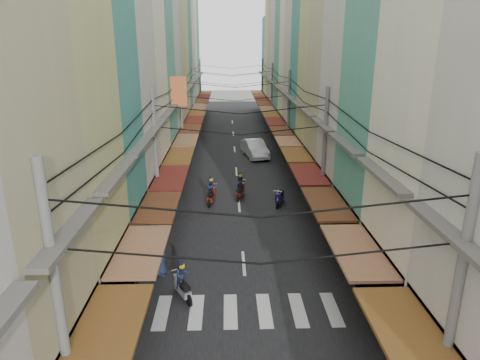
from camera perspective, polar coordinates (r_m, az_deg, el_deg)
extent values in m
plane|color=slate|center=(23.56, 0.30, -8.71)|extent=(160.00, 160.00, 0.00)
cube|color=black|center=(42.40, -0.68, 3.46)|extent=(10.00, 80.00, 0.02)
cube|color=slate|center=(42.77, -9.43, 3.37)|extent=(3.00, 80.00, 0.06)
cube|color=slate|center=(43.00, 8.03, 3.52)|extent=(3.00, 80.00, 0.06)
cube|color=silver|center=(18.56, -10.35, -16.95)|extent=(0.55, 2.40, 0.01)
cube|color=silver|center=(18.41, -5.84, -17.05)|extent=(0.55, 2.40, 0.01)
cube|color=silver|center=(18.36, -1.28, -17.05)|extent=(0.55, 2.40, 0.01)
cube|color=silver|center=(18.42, 3.28, -16.95)|extent=(0.55, 2.40, 0.01)
cube|color=silver|center=(18.59, 7.77, -16.76)|extent=(0.55, 2.40, 0.01)
cube|color=silver|center=(18.85, 12.15, -16.47)|extent=(0.55, 2.40, 0.01)
cube|color=brown|center=(13.02, -17.12, -18.40)|extent=(1.80, 4.34, 0.12)
cube|color=#595651|center=(11.75, -21.52, -6.15)|extent=(0.50, 4.24, 0.15)
cube|color=tan|center=(16.67, -27.63, 6.77)|extent=(6.00, 4.70, 15.81)
cube|color=black|center=(17.94, -17.58, -12.93)|extent=(1.20, 4.52, 3.20)
cube|color=#986445|center=(16.93, -13.07, -9.06)|extent=(1.80, 4.33, 0.12)
cube|color=#595651|center=(15.98, -16.11, 0.66)|extent=(0.50, 4.23, 0.15)
cube|color=teal|center=(20.63, -23.00, 13.97)|extent=(6.00, 4.30, 19.25)
cube|color=black|center=(21.80, -14.51, -6.95)|extent=(1.20, 4.13, 3.20)
cube|color=brown|center=(20.98, -10.80, -3.52)|extent=(1.80, 3.96, 0.12)
cube|color=#595651|center=(20.22, -13.11, 4.43)|extent=(0.50, 3.87, 0.15)
cube|color=beige|center=(25.08, -19.37, 16.74)|extent=(6.00, 5.14, 20.93)
cube|color=black|center=(26.07, -12.34, -2.62)|extent=(1.20, 4.94, 3.20)
cube|color=maroon|center=(25.39, -9.22, 0.35)|extent=(1.80, 4.73, 0.12)
cube|color=#595651|center=(24.76, -11.07, 6.97)|extent=(0.50, 4.63, 0.15)
cube|color=#EAE4C6|center=(30.01, -16.18, 13.69)|extent=(6.00, 4.95, 17.43)
cube|color=black|center=(30.79, -10.72, 0.65)|extent=(1.20, 4.75, 3.20)
cube|color=brown|center=(30.21, -8.05, 3.22)|extent=(1.80, 4.56, 0.12)
cube|color=#595651|center=(29.68, -9.57, 8.81)|extent=(0.50, 4.46, 0.15)
cube|color=#529E89|center=(34.88, -14.12, 13.42)|extent=(6.00, 4.99, 16.32)
cube|color=black|center=(35.52, -9.54, 3.02)|extent=(1.20, 4.80, 3.20)
cube|color=#986445|center=(35.02, -7.22, 5.27)|extent=(1.80, 4.60, 0.12)
cube|color=#595651|center=(34.57, -8.50, 10.11)|extent=(0.50, 4.50, 0.15)
cube|color=beige|center=(39.54, -13.01, 18.72)|extent=(6.00, 4.65, 22.87)
cube|color=black|center=(40.16, -8.67, 4.78)|extent=(1.20, 4.46, 3.20)
cube|color=brown|center=(39.72, -6.60, 6.79)|extent=(1.80, 4.27, 0.12)
cube|color=#595651|center=(39.33, -7.71, 11.06)|extent=(0.50, 4.18, 0.15)
cube|color=tan|center=(44.23, -11.71, 17.17)|extent=(6.00, 4.89, 20.58)
cube|color=black|center=(44.79, -7.97, 6.16)|extent=(1.20, 4.70, 3.20)
cube|color=maroon|center=(44.40, -6.11, 7.97)|extent=(1.80, 4.50, 0.12)
cube|color=#595651|center=(44.04, -7.10, 11.79)|extent=(0.50, 4.40, 0.15)
cube|color=tan|center=(48.89, -10.70, 16.00)|extent=(6.00, 4.52, 18.44)
cube|color=black|center=(49.39, -7.42, 7.26)|extent=(1.20, 4.34, 3.20)
cube|color=brown|center=(49.03, -5.72, 8.91)|extent=(1.80, 4.16, 0.12)
cube|color=#595651|center=(48.71, -6.61, 12.38)|extent=(0.50, 4.07, 0.15)
cube|color=teal|center=(53.68, -9.97, 17.34)|extent=(6.00, 5.20, 20.63)
cube|color=black|center=(54.15, -6.94, 8.21)|extent=(1.20, 4.99, 3.20)
cube|color=#986445|center=(53.83, -5.38, 9.71)|extent=(1.80, 4.78, 0.12)
cube|color=#595651|center=(53.53, -6.19, 12.87)|extent=(0.50, 4.68, 0.15)
cube|color=beige|center=(58.72, -9.36, 18.89)|extent=(6.00, 4.94, 23.70)
cube|color=black|center=(59.14, -6.52, 9.03)|extent=(1.20, 4.74, 3.20)
cube|color=brown|center=(58.84, -5.09, 10.41)|extent=(1.80, 4.55, 0.12)
cube|color=#595651|center=(58.57, -5.82, 13.30)|extent=(0.50, 4.45, 0.15)
cube|color=#EAE4C6|center=(63.62, -8.72, 17.66)|extent=(6.00, 4.96, 21.12)
cube|color=black|center=(64.02, -6.18, 9.71)|extent=(1.20, 4.76, 3.20)
cube|color=maroon|center=(63.74, -4.85, 10.98)|extent=(1.80, 4.56, 0.12)
cube|color=#595651|center=(63.50, -5.52, 13.66)|extent=(0.50, 4.46, 0.15)
cube|color=#529E89|center=(68.59, -8.20, 17.17)|extent=(6.00, 5.04, 19.90)
cube|color=black|center=(68.96, -5.87, 10.30)|extent=(1.20, 4.84, 3.20)
cube|color=brown|center=(68.70, -4.64, 11.48)|extent=(1.80, 4.64, 0.12)
cube|color=#595651|center=(68.47, -5.26, 13.96)|extent=(0.50, 4.54, 0.15)
cube|color=#622E16|center=(33.45, -8.16, 11.60)|extent=(1.20, 0.40, 2.20)
cube|color=brown|center=(13.18, 21.45, -18.39)|extent=(1.80, 4.35, 0.12)
cube|color=#595651|center=(12.02, 25.93, -6.20)|extent=(0.50, 4.25, 0.15)
cube|color=black|center=(18.19, 19.49, -12.69)|extent=(1.20, 4.78, 3.20)
cube|color=#986445|center=(17.06, 15.22, -9.03)|extent=(1.80, 4.58, 0.12)
cube|color=#595651|center=(16.17, 18.28, 0.66)|extent=(0.50, 4.48, 0.15)
cube|color=#529E89|center=(21.61, 22.47, 8.56)|extent=(6.00, 5.03, 15.08)
cube|color=black|center=(22.39, 15.02, -6.32)|extent=(1.20, 4.83, 3.20)
cube|color=brown|center=(21.48, 11.48, -3.06)|extent=(1.80, 4.63, 0.12)
cube|color=#595651|center=(20.78, 13.73, 4.74)|extent=(0.50, 4.53, 0.15)
cube|color=beige|center=(25.96, 18.89, 17.60)|extent=(6.00, 4.79, 21.66)
cube|color=black|center=(26.78, 12.11, -2.06)|extent=(1.20, 4.60, 3.20)
cube|color=maroon|center=(26.02, 9.10, 0.79)|extent=(1.80, 4.41, 0.12)
cube|color=#595651|center=(25.45, 10.88, 7.27)|extent=(0.50, 4.31, 0.15)
cube|color=tan|center=(30.38, 15.70, 16.91)|extent=(6.00, 4.52, 20.74)
cube|color=black|center=(31.08, 10.13, 0.85)|extent=(1.20, 4.34, 3.20)
cube|color=brown|center=(30.44, 7.51, 3.36)|extent=(1.80, 4.16, 0.12)
cube|color=#595651|center=(29.95, 8.98, 8.92)|extent=(0.50, 4.07, 0.15)
cube|color=tan|center=(34.72, 13.15, 11.65)|extent=(6.00, 4.12, 14.13)
cube|color=black|center=(35.16, 8.74, 2.91)|extent=(1.20, 3.96, 3.20)
cube|color=#986445|center=(34.59, 6.39, 5.15)|extent=(1.80, 3.79, 0.12)
cube|color=#595651|center=(34.16, 7.66, 10.06)|extent=(0.50, 3.71, 0.15)
cube|color=teal|center=(38.72, 11.72, 14.98)|extent=(6.00, 4.40, 17.68)
cube|color=black|center=(39.24, 7.64, 4.52)|extent=(1.20, 4.23, 3.20)
cube|color=brown|center=(38.73, 5.52, 6.54)|extent=(1.80, 4.05, 0.12)
cube|color=#595651|center=(38.34, 6.64, 10.93)|extent=(0.50, 3.96, 0.15)
cube|color=beige|center=(43.10, 10.52, 18.57)|extent=(6.00, 4.64, 22.59)
cube|color=black|center=(43.60, 6.70, 5.89)|extent=(1.20, 4.45, 3.20)
cube|color=maroon|center=(43.14, 4.78, 7.72)|extent=(1.80, 4.26, 0.12)
cube|color=#595651|center=(42.79, 5.77, 11.67)|extent=(0.50, 4.17, 0.15)
cube|color=#EAE4C6|center=(47.33, 9.35, 17.72)|extent=(6.00, 4.00, 21.25)
cube|color=black|center=(47.79, 5.96, 6.96)|extent=(1.20, 3.84, 3.20)
cube|color=brown|center=(47.37, 4.20, 8.64)|extent=(1.80, 3.68, 0.12)
cube|color=#595651|center=(47.06, 5.09, 12.24)|extent=(0.50, 3.60, 0.15)
cube|color=#529E89|center=(51.77, 8.41, 18.35)|extent=(6.00, 5.01, 22.33)
cube|color=black|center=(52.18, 5.31, 7.90)|extent=(1.20, 4.81, 3.20)
cube|color=#986445|center=(51.80, 3.69, 9.43)|extent=(1.80, 4.61, 0.12)
cube|color=#595651|center=(51.51, 4.49, 12.73)|extent=(0.50, 4.51, 0.15)
cube|color=beige|center=(56.71, 7.45, 17.01)|extent=(6.00, 5.00, 19.71)
cube|color=black|center=(57.08, 4.71, 8.77)|extent=(1.20, 4.80, 3.20)
cube|color=brown|center=(56.73, 3.21, 10.17)|extent=(1.80, 4.60, 0.12)
cube|color=#595651|center=(56.47, 3.94, 13.19)|extent=(0.50, 4.50, 0.15)
cube|color=tan|center=(61.35, 6.70, 15.75)|extent=(6.00, 4.32, 16.86)
cube|color=black|center=(61.66, 4.23, 9.45)|extent=(1.20, 4.15, 3.20)
cube|color=maroon|center=(61.34, 2.84, 10.76)|extent=(1.80, 3.97, 0.12)
cube|color=#595651|center=(61.10, 3.51, 13.54)|extent=(0.50, 3.89, 0.15)
cube|color=tan|center=(65.60, 6.18, 17.25)|extent=(6.00, 4.33, 19.96)
cube|color=black|center=(65.92, 3.84, 10.00)|extent=(1.20, 4.16, 3.20)
cube|color=brown|center=(65.62, 2.54, 11.22)|extent=(1.80, 3.99, 0.12)
cube|color=#595651|center=(65.40, 3.16, 13.83)|extent=(0.50, 3.90, 0.15)
cube|color=teal|center=(70.24, 5.59, 15.01)|extent=(6.00, 4.88, 14.34)
cube|color=black|center=(70.47, 3.48, 10.51)|extent=(1.20, 4.68, 3.20)
cube|color=#986445|center=(70.18, 2.26, 11.65)|extent=(1.80, 4.49, 0.12)
cube|color=#595651|center=(69.97, 2.84, 14.09)|extent=(0.50, 4.39, 0.15)
cylinder|color=slate|center=(11.85, -22.81, -16.58)|extent=(0.26, 0.26, 8.20)
cylinder|color=slate|center=(12.48, 26.62, -15.28)|extent=(0.26, 0.26, 8.20)
cylinder|color=slate|center=(25.25, -11.13, 2.74)|extent=(0.26, 0.26, 8.20)
cylinder|color=slate|center=(25.55, 11.13, 2.92)|extent=(0.26, 0.26, 8.20)
cylinder|color=slate|center=(39.80, -7.79, 8.37)|extent=(0.26, 0.26, 8.20)
cylinder|color=slate|center=(39.99, 6.47, 8.47)|extent=(0.26, 0.26, 8.20)
cylinder|color=slate|center=(54.60, -6.22, 10.96)|extent=(0.26, 0.26, 8.20)
cylinder|color=slate|center=(54.74, 4.26, 11.04)|extent=(0.26, 0.26, 8.20)
cylinder|color=slate|center=(69.49, -5.30, 12.44)|extent=(0.26, 0.26, 8.20)
cylinder|color=slate|center=(69.60, 2.97, 12.50)|extent=(0.26, 0.26, 8.20)
imported|color=white|center=(41.55, 1.99, 3.14)|extent=(6.05, 3.31, 2.02)
imported|color=black|center=(22.46, 20.27, -11.34)|extent=(1.59, 1.01, 1.02)
cylinder|color=black|center=(19.70, -7.43, -13.77)|extent=(0.10, 0.50, 0.50)
cylinder|color=black|center=(18.64, -7.80, -15.80)|extent=(0.10, 0.50, 0.50)
cube|color=gray|center=(19.09, -7.63, -14.36)|extent=(0.33, 1.12, 0.27)
cube|color=black|center=(18.73, -7.74, -14.00)|extent=(0.31, 0.53, 0.17)
cube|color=gray|center=(19.42, -7.50, -12.97)|extent=(0.29, 0.27, 0.53)
imported|color=#20294C|center=(19.02, -7.64, -14.04)|extent=(0.51, 0.36, 1.29)
sphere|color=gold|center=(18.53, -7.77, -11.49)|extent=(0.27, 0.27, 0.27)
cylinder|color=black|center=(30.83, -0.01, -1.59)|extent=(0.11, 0.55, 0.55)
cylinder|color=black|center=(29.53, 0.07, -2.48)|extent=(0.11, 0.55, 0.55)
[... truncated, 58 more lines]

